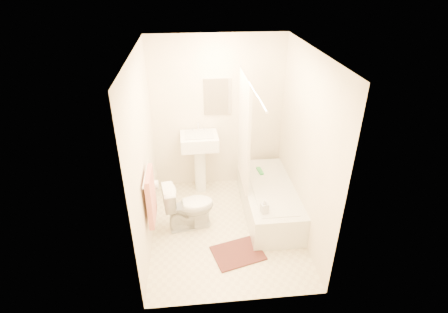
{
  "coord_description": "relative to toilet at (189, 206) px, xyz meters",
  "views": [
    {
      "loc": [
        -0.41,
        -3.74,
        3.21
      ],
      "look_at": [
        0.0,
        0.25,
        1.0
      ],
      "focal_mm": 28.0,
      "sensor_mm": 36.0,
      "label": 1
    }
  ],
  "objects": [
    {
      "name": "floor",
      "position": [
        0.49,
        -0.11,
        -0.33
      ],
      "size": [
        2.4,
        2.4,
        0.0
      ],
      "primitive_type": "plane",
      "color": "beige",
      "rests_on": "ground"
    },
    {
      "name": "wall_right",
      "position": [
        1.49,
        -0.11,
        0.87
      ],
      "size": [
        0.02,
        2.4,
        2.4
      ],
      "primitive_type": "cube",
      "color": "beige",
      "rests_on": "ground"
    },
    {
      "name": "mirror",
      "position": [
        0.49,
        1.07,
        1.17
      ],
      "size": [
        0.4,
        0.03,
        0.55
      ],
      "primitive_type": "cube",
      "color": "white",
      "rests_on": "wall_back"
    },
    {
      "name": "shower_curtain",
      "position": [
        0.79,
        0.39,
        0.89
      ],
      "size": [
        0.04,
        0.8,
        1.55
      ],
      "primitive_type": "cube",
      "color": "silver",
      "rests_on": "curtain_rod"
    },
    {
      "name": "towel_bar",
      "position": [
        -0.47,
        -0.36,
        0.77
      ],
      "size": [
        0.02,
        0.6,
        0.02
      ],
      "primitive_type": "cylinder",
      "rotation": [
        1.57,
        0.0,
        0.0
      ],
      "color": "silver",
      "rests_on": "wall_left"
    },
    {
      "name": "toilet_paper",
      "position": [
        -0.44,
        0.01,
        0.37
      ],
      "size": [
        0.11,
        0.12,
        0.12
      ],
      "primitive_type": "cylinder",
      "rotation": [
        0.0,
        1.57,
        0.0
      ],
      "color": "white",
      "rests_on": "wall_left"
    },
    {
      "name": "bathtub",
      "position": [
        1.15,
        0.19,
        -0.11
      ],
      "size": [
        0.69,
        1.59,
        0.45
      ],
      "primitive_type": null,
      "color": "silver",
      "rests_on": "floor"
    },
    {
      "name": "wall_left",
      "position": [
        -0.51,
        -0.11,
        0.87
      ],
      "size": [
        0.02,
        2.4,
        2.4
      ],
      "primitive_type": "cube",
      "color": "beige",
      "rests_on": "ground"
    },
    {
      "name": "towel",
      "position": [
        -0.44,
        -0.36,
        0.45
      ],
      "size": [
        0.06,
        0.45,
        0.66
      ],
      "primitive_type": "cube",
      "color": "#CC7266",
      "rests_on": "towel_bar"
    },
    {
      "name": "toilet",
      "position": [
        0.0,
        0.0,
        0.0
      ],
      "size": [
        0.74,
        0.49,
        0.67
      ],
      "primitive_type": "imported",
      "rotation": [
        0.0,
        0.0,
        1.73
      ],
      "color": "silver",
      "rests_on": "floor"
    },
    {
      "name": "curtain_rod",
      "position": [
        0.79,
        -0.01,
        1.67
      ],
      "size": [
        0.03,
        1.7,
        0.03
      ],
      "primitive_type": "cylinder",
      "rotation": [
        1.57,
        0.0,
        0.0
      ],
      "color": "silver",
      "rests_on": "wall_back"
    },
    {
      "name": "sink",
      "position": [
        0.19,
        0.86,
        0.21
      ],
      "size": [
        0.56,
        0.46,
        1.08
      ],
      "primitive_type": null,
      "rotation": [
        0.0,
        0.0,
        0.02
      ],
      "color": "white",
      "rests_on": "floor"
    },
    {
      "name": "soap_bottle",
      "position": [
        0.95,
        -0.38,
        0.21
      ],
      "size": [
        0.11,
        0.11,
        0.2
      ],
      "primitive_type": "imported",
      "rotation": [
        0.0,
        0.0,
        0.17
      ],
      "color": "white",
      "rests_on": "bathtub"
    },
    {
      "name": "ceiling",
      "position": [
        0.49,
        -0.11,
        2.07
      ],
      "size": [
        2.4,
        2.4,
        0.0
      ],
      "primitive_type": "plane",
      "color": "white",
      "rests_on": "ground"
    },
    {
      "name": "bath_mat",
      "position": [
        0.59,
        -0.61,
        -0.32
      ],
      "size": [
        0.71,
        0.6,
        0.02
      ],
      "primitive_type": "cube",
      "rotation": [
        0.0,
        0.0,
        0.27
      ],
      "color": "#543322",
      "rests_on": "floor"
    },
    {
      "name": "scrub_brush",
      "position": [
        1.09,
        0.59,
        0.13
      ],
      "size": [
        0.08,
        0.21,
        0.04
      ],
      "primitive_type": "cube",
      "rotation": [
        0.0,
        0.0,
        0.12
      ],
      "color": "green",
      "rests_on": "bathtub"
    },
    {
      "name": "wall_back",
      "position": [
        0.49,
        1.09,
        0.87
      ],
      "size": [
        2.0,
        0.02,
        2.4
      ],
      "primitive_type": "cube",
      "color": "beige",
      "rests_on": "ground"
    }
  ]
}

